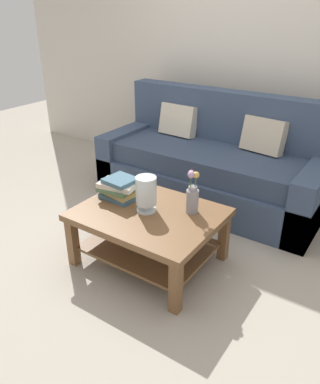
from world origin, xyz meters
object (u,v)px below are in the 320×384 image
Objects in this scene: flower_pitcher at (192,195)px; glass_hurricane_vase at (146,192)px; coffee_table at (149,226)px; couch at (212,165)px; book_stack_main at (119,189)px.

glass_hurricane_vase is at bearing -149.19° from flower_pitcher.
flower_pitcher reaches higher than coffee_table.
glass_hurricane_vase reaches higher than coffee_table.
flower_pitcher is at bearing 33.45° from coffee_table.
couch is 1.23m from book_stack_main.
book_stack_main is at bearing 172.01° from glass_hurricane_vase.
book_stack_main is (-0.32, 0.04, 0.21)m from coffee_table.
coffee_table is 3.20× the size of book_stack_main.
glass_hurricane_vase is at bearing -7.99° from book_stack_main.
flower_pitcher reaches higher than glass_hurricane_vase.
coffee_table is at bearing -146.55° from flower_pitcher.
flower_pitcher is (0.37, -1.07, 0.21)m from couch.
flower_pitcher is (0.29, 0.17, -0.02)m from glass_hurricane_vase.
flower_pitcher is at bearing -70.75° from couch.
coffee_table is at bearing -3.61° from glass_hurricane_vase.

